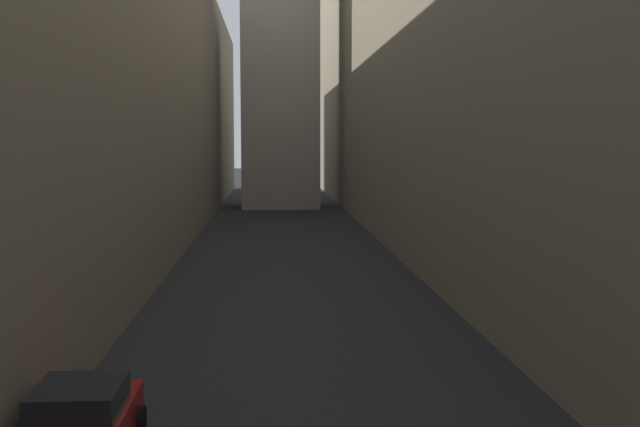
% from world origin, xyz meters
% --- Properties ---
extents(ground_plane, '(264.00, 264.00, 0.00)m').
position_xyz_m(ground_plane, '(0.00, 48.00, 0.00)').
color(ground_plane, '#232326').
extents(building_block_left, '(11.22, 108.00, 18.19)m').
position_xyz_m(building_block_left, '(-11.11, 50.00, 9.09)').
color(building_block_left, '#756B5B').
rests_on(building_block_left, ground).
extents(building_block_right, '(13.32, 108.00, 23.81)m').
position_xyz_m(building_block_right, '(12.16, 50.00, 11.91)').
color(building_block_right, gray).
rests_on(building_block_right, ground).
extents(parked_car_left_third, '(1.88, 4.03, 1.49)m').
position_xyz_m(parked_car_left_third, '(-4.40, 19.46, 0.75)').
color(parked_car_left_third, maroon).
rests_on(parked_car_left_third, ground).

